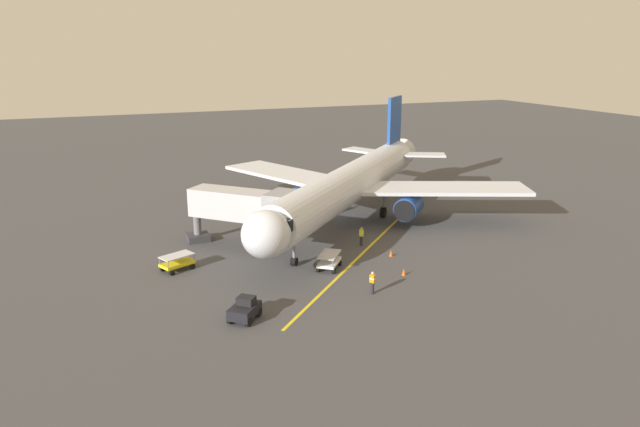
% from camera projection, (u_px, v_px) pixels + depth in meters
% --- Properties ---
extents(ground_plane, '(220.00, 220.00, 0.00)m').
position_uv_depth(ground_plane, '(337.00, 216.00, 62.44)').
color(ground_plane, '#424244').
extents(apron_lead_in_line, '(28.43, 28.47, 0.01)m').
position_uv_depth(apron_lead_in_line, '(377.00, 239.00, 54.96)').
color(apron_lead_in_line, yellow).
rests_on(apron_lead_in_line, ground).
extents(airplane, '(33.08, 33.09, 11.50)m').
position_uv_depth(airplane, '(352.00, 183.00, 59.46)').
color(airplane, silver).
rests_on(airplane, ground).
extents(jet_bridge, '(9.49, 9.48, 5.40)m').
position_uv_depth(jet_bridge, '(250.00, 207.00, 51.51)').
color(jet_bridge, '#B7B7BC').
rests_on(jet_bridge, ground).
extents(ground_crew_marshaller, '(0.41, 0.47, 1.71)m').
position_uv_depth(ground_crew_marshaller, '(372.00, 282.00, 42.55)').
color(ground_crew_marshaller, '#23232D').
rests_on(ground_crew_marshaller, ground).
extents(ground_crew_wing_walker, '(0.47, 0.42, 1.71)m').
position_uv_depth(ground_crew_wing_walker, '(361.00, 236.00, 52.98)').
color(ground_crew_wing_walker, '#23232D').
rests_on(ground_crew_wing_walker, ground).
extents(tug_near_nose, '(2.64, 2.72, 1.50)m').
position_uv_depth(tug_near_nose, '(245.00, 310.00, 38.58)').
color(tug_near_nose, black).
rests_on(tug_near_nose, ground).
extents(baggage_cart_portside, '(2.95, 2.38, 1.27)m').
position_uv_depth(baggage_cart_portside, '(177.00, 262.00, 47.16)').
color(baggage_cart_portside, yellow).
rests_on(baggage_cart_portside, ground).
extents(baggage_cart_starboard_side, '(2.70, 2.91, 1.27)m').
position_uv_depth(baggage_cart_starboard_side, '(329.00, 261.00, 47.46)').
color(baggage_cart_starboard_side, white).
rests_on(baggage_cart_starboard_side, ground).
extents(safety_cone_nose_left, '(0.32, 0.32, 0.55)m').
position_uv_depth(safety_cone_nose_left, '(404.00, 272.00, 46.19)').
color(safety_cone_nose_left, '#F2590F').
rests_on(safety_cone_nose_left, ground).
extents(safety_cone_nose_right, '(0.32, 0.32, 0.55)m').
position_uv_depth(safety_cone_nose_right, '(391.00, 253.00, 50.39)').
color(safety_cone_nose_right, '#F2590F').
rests_on(safety_cone_nose_right, ground).
extents(safety_cone_wing_port, '(0.32, 0.32, 0.55)m').
position_uv_depth(safety_cone_wing_port, '(250.00, 239.00, 54.08)').
color(safety_cone_wing_port, '#F2590F').
rests_on(safety_cone_wing_port, ground).
extents(safety_cone_wing_starboard, '(0.32, 0.32, 0.55)m').
position_uv_depth(safety_cone_wing_starboard, '(277.00, 241.00, 53.41)').
color(safety_cone_wing_starboard, '#F2590F').
rests_on(safety_cone_wing_starboard, ground).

